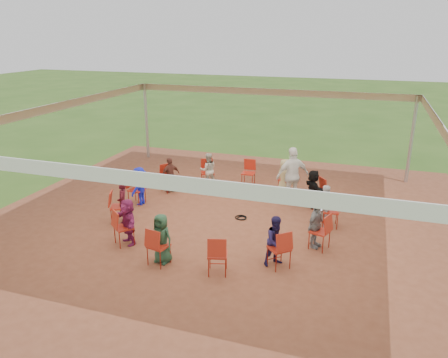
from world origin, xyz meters
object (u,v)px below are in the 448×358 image
(chair_1, at_px, (316,193))
(cable_coil, at_px, (241,218))
(chair_2, at_px, (286,180))
(chair_8, at_px, (124,228))
(standing_person, at_px, (293,176))
(chair_5, at_px, (169,178))
(chair_9, at_px, (159,246))
(person_seated_5, at_px, (140,186))
(chair_7, at_px, (119,207))
(person_seated_2, at_px, (284,177))
(person_seated_9, at_px, (277,241))
(person_seated_6, at_px, (123,202))
(chair_0, at_px, (331,211))
(person_seated_0, at_px, (326,206))
(chair_10, at_px, (218,255))
(person_seated_1, at_px, (313,189))
(person_seated_3, at_px, (208,170))
(chair_4, at_px, (208,173))
(person_seated_7, at_px, (128,221))
(person_seated_8, at_px, (162,238))
(chair_11, at_px, (279,249))
(chair_12, at_px, (320,232))
(chair_6, at_px, (137,190))
(person_seated_10, at_px, (316,225))
(person_seated_4, at_px, (170,175))
(laptop, at_px, (320,207))
(chair_3, at_px, (248,173))

(chair_1, relative_size, cable_coil, 2.52)
(chair_1, bearing_deg, chair_2, 13.85)
(chair_8, height_order, standing_person, standing_person)
(chair_5, height_order, chair_9, same)
(person_seated_5, relative_size, cable_coil, 3.25)
(chair_8, distance_m, standing_person, 5.27)
(chair_7, relative_size, chair_8, 1.00)
(person_seated_2, relative_size, person_seated_9, 1.00)
(chair_1, bearing_deg, person_seated_6, 83.23)
(chair_0, xyz_separation_m, person_seated_0, (-0.12, -0.02, 0.14))
(chair_10, xyz_separation_m, person_seated_6, (-3.32, 1.70, 0.14))
(person_seated_1, distance_m, person_seated_3, 3.66)
(person_seated_5, xyz_separation_m, person_seated_9, (4.64, -2.24, 0.00))
(chair_10, distance_m, person_seated_5, 4.64)
(chair_4, distance_m, chair_9, 5.38)
(person_seated_7, height_order, person_seated_8, same)
(chair_8, xyz_separation_m, chair_11, (3.81, 0.13, 0.00))
(chair_1, bearing_deg, chair_11, 138.46)
(chair_5, bearing_deg, cable_coil, 97.31)
(chair_12, xyz_separation_m, person_seated_1, (-0.51, 2.57, 0.14))
(person_seated_0, relative_size, cable_coil, 3.25)
(person_seated_8, height_order, person_seated_9, same)
(person_seated_3, relative_size, person_seated_7, 1.00)
(chair_9, relative_size, person_seated_1, 0.78)
(chair_0, xyz_separation_m, person_seated_8, (-3.41, -3.14, 0.14))
(person_seated_7, bearing_deg, person_seated_8, 13.85)
(chair_4, relative_size, person_seated_0, 0.78)
(person_seated_6, bearing_deg, person_seated_8, 27.69)
(chair_11, height_order, person_seated_1, person_seated_1)
(chair_1, height_order, chair_12, same)
(chair_5, bearing_deg, chair_9, 55.38)
(chair_7, bearing_deg, chair_6, 166.15)
(chair_7, bearing_deg, chair_12, 69.23)
(chair_1, xyz_separation_m, person_seated_8, (-2.88, -4.41, 0.14))
(cable_coil, bearing_deg, chair_5, 154.63)
(person_seated_10, bearing_deg, person_seated_7, 124.62)
(chair_12, relative_size, person_seated_8, 0.78)
(person_seated_0, relative_size, person_seated_2, 1.00)
(chair_0, bearing_deg, person_seated_7, 110.31)
(person_seated_4, distance_m, person_seated_9, 5.47)
(person_seated_6, distance_m, person_seated_7, 1.32)
(chair_1, distance_m, person_seated_1, 0.18)
(standing_person, bearing_deg, chair_1, 138.83)
(chair_4, bearing_deg, person_seated_10, 110.31)
(chair_7, relative_size, person_seated_4, 0.78)
(person_seated_10, bearing_deg, standing_person, 40.11)
(person_seated_8, height_order, person_seated_10, same)
(person_seated_10, bearing_deg, person_seated_8, 138.46)
(person_seated_3, distance_m, laptop, 4.40)
(chair_3, xyz_separation_m, chair_11, (2.08, -4.96, 0.00))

